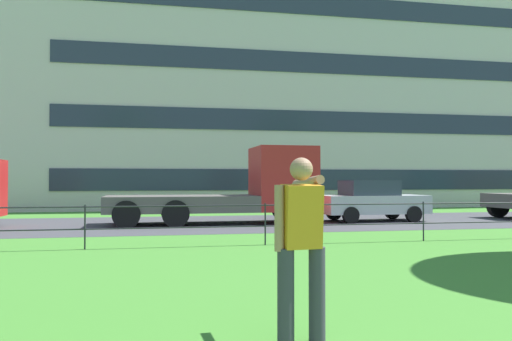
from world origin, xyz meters
TOP-DOWN VIEW (x-y plane):
  - street_strip at (0.00, 20.06)m, footprint 80.00×7.39m
  - park_fence at (-0.00, 13.89)m, footprint 33.19×0.04m
  - person_thrower at (-1.18, 6.70)m, footprint 0.51×0.80m
  - flatbed_truck_far_left at (0.44, 19.80)m, footprint 7.34×2.53m
  - car_silver_center at (5.39, 19.88)m, footprint 4.05×1.91m
  - apartment_building_background at (6.79, 34.86)m, footprint 34.88×14.24m

SIDE VIEW (x-z plane):
  - street_strip at x=0.00m, z-range 0.00..0.01m
  - park_fence at x=0.00m, z-range 0.17..1.17m
  - car_silver_center at x=5.39m, z-range 0.01..1.55m
  - person_thrower at x=-1.18m, z-range 0.07..1.84m
  - flatbed_truck_far_left at x=0.44m, z-range -0.16..2.59m
  - apartment_building_background at x=6.79m, z-range 0.00..19.28m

